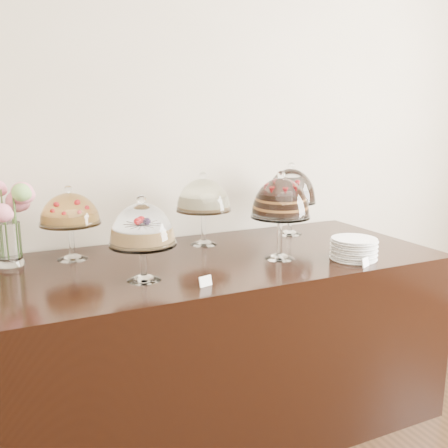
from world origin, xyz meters
name	(u,v)px	position (x,y,z in m)	size (l,w,h in m)	color
wall_back	(192,133)	(0.00, 3.00, 1.50)	(5.00, 0.04, 3.00)	beige
display_counter	(220,340)	(-0.08, 2.45, 0.45)	(2.20, 1.00, 0.90)	black
cake_stand_sugar_sponge	(142,228)	(-0.52, 2.26, 1.13)	(0.29, 0.29, 0.37)	white
cake_stand_choco_layer	(281,201)	(0.18, 2.30, 1.19)	(0.29, 0.29, 0.44)	white
cake_stand_cheesecake	(203,198)	(-0.05, 2.73, 1.16)	(0.30, 0.30, 0.40)	white
cake_stand_dark_choco	(291,189)	(0.51, 2.73, 1.17)	(0.30, 0.30, 0.43)	white
cake_stand_fruit_tart	(70,212)	(-0.75, 2.73, 1.14)	(0.29, 0.29, 0.37)	white
flower_vase	(6,213)	(-1.03, 2.75, 1.15)	(0.30, 0.26, 0.40)	white
plate_stack	(354,249)	(0.50, 2.13, 0.95)	(0.22, 0.22, 0.10)	white
price_card_left	(205,281)	(-0.32, 2.07, 0.92)	(0.06, 0.01, 0.04)	white
price_card_right	(365,262)	(0.47, 2.01, 0.92)	(0.06, 0.01, 0.04)	white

